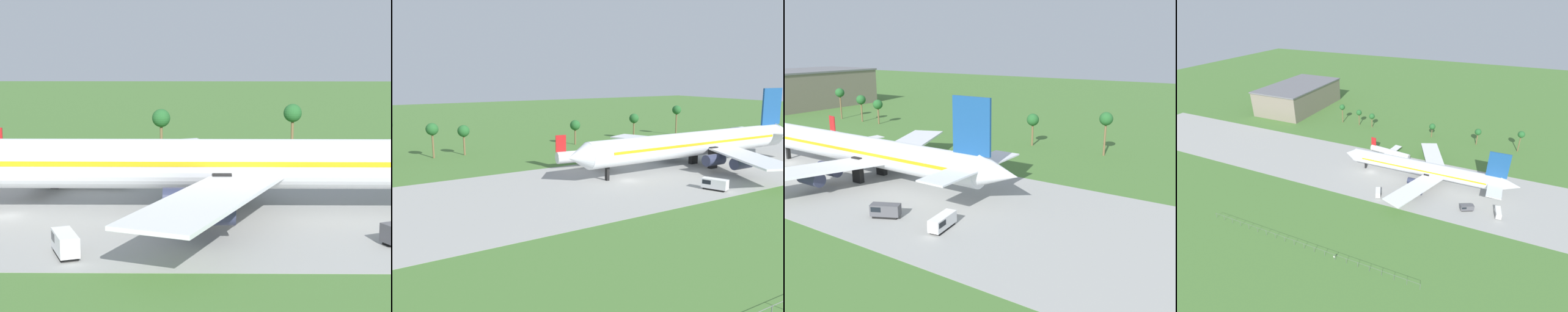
% 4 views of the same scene
% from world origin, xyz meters
% --- Properties ---
extents(ground_plane, '(600.00, 600.00, 0.00)m').
position_xyz_m(ground_plane, '(0.00, 0.00, 0.00)').
color(ground_plane, '#477233').
extents(taxiway_strip, '(320.00, 44.00, 0.02)m').
position_xyz_m(taxiway_strip, '(0.00, 0.00, 0.01)').
color(taxiway_strip, '#9E9E99').
rests_on(taxiway_strip, ground_plane).
extents(jet_airliner, '(79.31, 61.32, 20.32)m').
position_xyz_m(jet_airliner, '(25.55, 2.56, 6.26)').
color(jet_airliner, white).
rests_on(jet_airliner, ground_plane).
extents(regional_aircraft, '(22.37, 20.21, 8.89)m').
position_xyz_m(regional_aircraft, '(2.61, 17.93, 2.93)').
color(regional_aircraft, white).
rests_on(regional_aircraft, ground_plane).
extents(fuel_truck, '(3.84, 5.75, 2.45)m').
position_xyz_m(fuel_truck, '(10.56, -16.40, 1.32)').
color(fuel_truck, black).
rests_on(fuel_truck, ground_plane).
extents(palm_tree_row, '(111.81, 3.60, 12.38)m').
position_xyz_m(palm_tree_row, '(3.99, 52.33, 8.33)').
color(palm_tree_row, brown).
rests_on(palm_tree_row, ground_plane).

